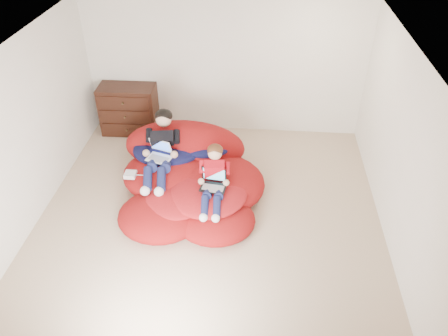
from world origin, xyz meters
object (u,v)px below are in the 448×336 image
older_boy (161,146)px  younger_boy (214,177)px  laptop_white (160,153)px  beanbag_pile (189,177)px  laptop_black (214,182)px  dresser (129,110)px

older_boy → younger_boy: size_ratio=1.36×
younger_boy → laptop_white: bearing=149.9°
older_boy → younger_boy: 1.09m
beanbag_pile → laptop_black: size_ratio=6.23×
older_boy → laptop_white: 0.12m
beanbag_pile → laptop_black: bearing=-47.2°
laptop_white → laptop_black: laptop_white is taller
laptop_black → dresser: bearing=130.1°
older_boy → laptop_black: 1.11m
beanbag_pile → laptop_white: (-0.45, 0.07, 0.38)m
laptop_white → laptop_black: 1.04m
younger_boy → laptop_black: bearing=-90.0°
beanbag_pile → laptop_white: 0.59m
beanbag_pile → older_boy: 0.65m
dresser → laptop_black: (1.83, -2.18, 0.11)m
older_boy → laptop_white: (-0.00, -0.11, -0.06)m
younger_boy → laptop_white: younger_boy is taller
younger_boy → laptop_black: younger_boy is taller
beanbag_pile → laptop_black: (0.44, -0.47, 0.30)m
beanbag_pile → laptop_black: beanbag_pile is taller
older_boy → laptop_black: (0.89, -0.65, -0.14)m
younger_boy → laptop_black: size_ratio=2.46×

